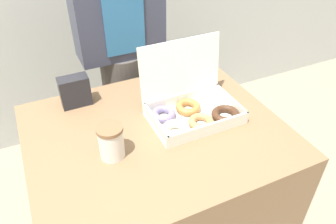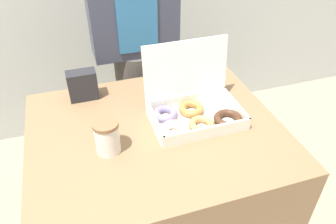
% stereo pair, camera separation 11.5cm
% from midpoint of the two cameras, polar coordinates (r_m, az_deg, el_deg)
% --- Properties ---
extents(table, '(0.91, 0.75, 0.77)m').
position_cam_midpoint_polar(table, '(1.46, 0.52, -14.72)').
color(table, brown).
rests_on(table, ground_plane).
extents(donut_box, '(0.35, 0.26, 0.27)m').
position_cam_midpoint_polar(donut_box, '(1.22, 7.05, 0.18)').
color(donut_box, white).
rests_on(donut_box, table).
extents(coffee_cup, '(0.09, 0.09, 0.12)m').
position_cam_midpoint_polar(coffee_cup, '(1.07, -7.56, -4.42)').
color(coffee_cup, silver).
rests_on(coffee_cup, table).
extents(napkin_holder, '(0.11, 0.06, 0.12)m').
position_cam_midpoint_polar(napkin_holder, '(1.34, -12.29, 4.50)').
color(napkin_holder, '#232328').
rests_on(napkin_holder, table).
extents(person_customer, '(0.40, 0.23, 1.59)m').
position_cam_midpoint_polar(person_customer, '(1.59, -3.83, 12.92)').
color(person_customer, '#4C4742').
rests_on(person_customer, ground_plane).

